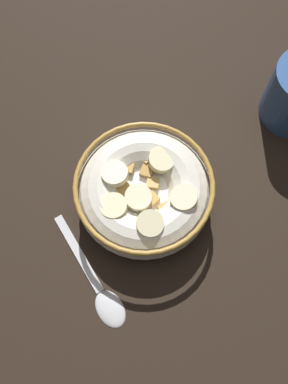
{
  "coord_description": "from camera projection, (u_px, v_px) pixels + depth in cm",
  "views": [
    {
      "loc": [
        -10.41,
        -14.35,
        52.4
      ],
      "look_at": [
        0.0,
        0.0,
        3.0
      ],
      "focal_mm": 41.38,
      "sensor_mm": 36.0,
      "label": 1
    }
  ],
  "objects": [
    {
      "name": "ground_plane",
      "position": [
        144.0,
        203.0,
        0.56
      ],
      "size": [
        103.81,
        103.81,
        2.0
      ],
      "primitive_type": "cube",
      "color": "black"
    },
    {
      "name": "cereal_bowl",
      "position": [
        144.0,
        192.0,
        0.52
      ],
      "size": [
        16.32,
        16.32,
        6.22
      ],
      "color": "silver",
      "rests_on": "ground_plane"
    },
    {
      "name": "spoon",
      "position": [
        102.0,
        294.0,
        0.51
      ],
      "size": [
        3.42,
        15.37,
        0.8
      ],
      "color": "silver",
      "rests_on": "ground_plane"
    }
  ]
}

